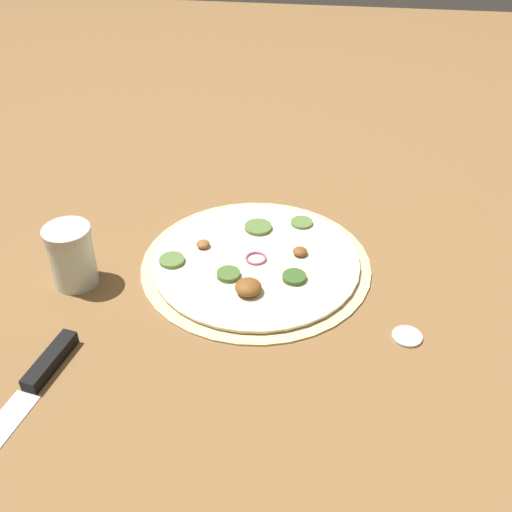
{
  "coord_description": "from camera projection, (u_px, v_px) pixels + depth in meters",
  "views": [
    {
      "loc": [
        0.7,
        0.1,
        0.55
      ],
      "look_at": [
        0.0,
        0.0,
        0.02
      ],
      "focal_mm": 42.0,
      "sensor_mm": 36.0,
      "label": 1
    }
  ],
  "objects": [
    {
      "name": "spice_jar",
      "position": [
        72.0,
        256.0,
        0.84
      ],
      "size": [
        0.07,
        0.07,
        0.09
      ],
      "color": "silver",
      "rests_on": "ground_plane"
    },
    {
      "name": "knife",
      "position": [
        24.0,
        395.0,
        0.69
      ],
      "size": [
        0.31,
        0.08,
        0.02
      ],
      "rotation": [
        0.0,
        0.0,
        6.1
      ],
      "color": "silver",
      "rests_on": "ground_plane"
    },
    {
      "name": "pizza",
      "position": [
        256.0,
        262.0,
        0.89
      ],
      "size": [
        0.34,
        0.34,
        0.03
      ],
      "color": "beige",
      "rests_on": "ground_plane"
    },
    {
      "name": "ground_plane",
      "position": [
        256.0,
        265.0,
        0.9
      ],
      "size": [
        3.0,
        3.0,
        0.0
      ],
      "primitive_type": "plane",
      "color": "brown"
    },
    {
      "name": "loose_cap",
      "position": [
        407.0,
        335.0,
        0.77
      ],
      "size": [
        0.04,
        0.04,
        0.01
      ],
      "color": "beige",
      "rests_on": "ground_plane"
    }
  ]
}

